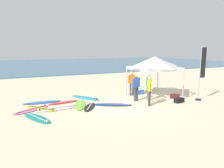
# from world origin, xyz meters

# --- Properties ---
(ground_plane) EXTENTS (80.00, 80.00, 0.00)m
(ground_plane) POSITION_xyz_m (0.00, 0.00, 0.00)
(ground_plane) COLOR beige
(sea) EXTENTS (80.00, 36.00, 0.10)m
(sea) POSITION_xyz_m (0.00, 32.52, 0.05)
(sea) COLOR #386B84
(sea) RESTS_ON ground
(canopy_tent) EXTENTS (2.83, 2.83, 2.75)m
(canopy_tent) POSITION_xyz_m (2.56, 0.97, 2.39)
(canopy_tent) COLOR #B7B7BC
(canopy_tent) RESTS_ON ground
(surfboard_white) EXTENTS (2.41, 0.83, 0.19)m
(surfboard_white) POSITION_xyz_m (-3.94, 0.73, 0.04)
(surfboard_white) COLOR white
(surfboard_white) RESTS_ON ground
(surfboard_teal) EXTENTS (1.40, 2.26, 0.19)m
(surfboard_teal) POSITION_xyz_m (-5.15, -0.48, 0.04)
(surfboard_teal) COLOR #19847F
(surfboard_teal) RESTS_ON ground
(surfboard_pink) EXTENTS (2.11, 1.52, 0.19)m
(surfboard_pink) POSITION_xyz_m (-5.27, 1.04, 0.04)
(surfboard_pink) COLOR pink
(surfboard_pink) RESTS_ON ground
(surfboard_red) EXTENTS (1.93, 0.82, 0.19)m
(surfboard_red) POSITION_xyz_m (-3.37, 1.92, 0.04)
(surfboard_red) COLOR red
(surfboard_red) RESTS_ON ground
(surfboard_navy) EXTENTS (2.37, 1.73, 0.19)m
(surfboard_navy) POSITION_xyz_m (-0.91, 0.21, 0.04)
(surfboard_navy) COLOR navy
(surfboard_navy) RESTS_ON ground
(surfboard_cyan) EXTENTS (1.80, 2.34, 0.19)m
(surfboard_cyan) POSITION_xyz_m (-1.81, 2.51, 0.04)
(surfboard_cyan) COLOR #23B2CC
(surfboard_cyan) RESTS_ON ground
(surfboard_black) EXTENTS (1.36, 1.88, 0.19)m
(surfboard_black) POSITION_xyz_m (-2.25, 0.30, 0.04)
(surfboard_black) COLOR black
(surfboard_black) RESTS_ON ground
(surfboard_lime) EXTENTS (1.37, 2.42, 0.19)m
(surfboard_lime) POSITION_xyz_m (-2.60, 0.99, 0.04)
(surfboard_lime) COLOR #7AD12D
(surfboard_lime) RESTS_ON ground
(surfboard_yellow) EXTENTS (1.80, 2.02, 0.19)m
(surfboard_yellow) POSITION_xyz_m (-4.80, 1.08, 0.04)
(surfboard_yellow) COLOR yellow
(surfboard_yellow) RESTS_ON ground
(surfboard_blue) EXTENTS (2.25, 0.70, 0.19)m
(surfboard_blue) POSITION_xyz_m (-4.55, 2.47, 0.04)
(surfboard_blue) COLOR blue
(surfboard_blue) RESTS_ON ground
(person_blue) EXTENTS (0.55, 0.25, 1.71)m
(person_blue) POSITION_xyz_m (0.90, 0.50, 0.99)
(person_blue) COLOR #383842
(person_blue) RESTS_ON ground
(person_yellow) EXTENTS (0.39, 0.46, 1.71)m
(person_yellow) POSITION_xyz_m (1.03, -0.77, 0.99)
(person_yellow) COLOR #2D2D33
(person_yellow) RESTS_ON ground
(person_orange) EXTENTS (0.54, 0.30, 1.71)m
(person_orange) POSITION_xyz_m (1.43, 1.95, 0.99)
(person_orange) COLOR #383842
(person_orange) RESTS_ON ground
(person_green) EXTENTS (0.43, 0.40, 1.71)m
(person_green) POSITION_xyz_m (1.67, 0.26, 0.99)
(person_green) COLOR black
(person_green) RESTS_ON ground
(banner_flag) EXTENTS (0.60, 0.36, 3.40)m
(banner_flag) POSITION_xyz_m (4.74, -1.02, 1.57)
(banner_flag) COLOR #99999E
(banner_flag) RESTS_ON ground
(gear_bag_near_tent) EXTENTS (0.66, 0.64, 0.28)m
(gear_bag_near_tent) POSITION_xyz_m (3.59, -0.01, 0.14)
(gear_bag_near_tent) COLOR #4C1919
(gear_bag_near_tent) RESTS_ON ground
(gear_bag_by_pole) EXTENTS (0.63, 0.39, 0.28)m
(gear_bag_by_pole) POSITION_xyz_m (3.09, -0.97, 0.14)
(gear_bag_by_pole) COLOR black
(gear_bag_by_pole) RESTS_ON ground
(cooler_box) EXTENTS (0.50, 0.36, 0.39)m
(cooler_box) POSITION_xyz_m (2.19, 2.11, 0.20)
(cooler_box) COLOR #2D60B7
(cooler_box) RESTS_ON ground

